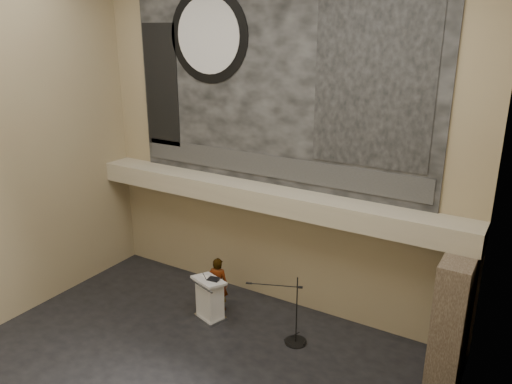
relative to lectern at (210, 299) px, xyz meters
The scene contains 18 objects.
floor 2.48m from the lectern, 71.24° to the right, with size 10.00×10.00×0.00m, color black.
wall_back 4.15m from the lectern, 65.49° to the left, with size 10.00×0.02×8.50m, color #907D5C.
wall_right 7.23m from the lectern, 21.63° to the right, with size 0.02×8.00×8.50m, color #907D5C.
soffit 2.84m from the lectern, 59.24° to the left, with size 10.00×0.80×0.50m, color tan.
sprinkler_left 2.60m from the lectern, 123.14° to the left, with size 0.04×0.04×0.06m, color #B2893D.
sprinkler_right 3.64m from the lectern, 25.16° to the left, with size 0.04×0.04×0.06m, color #B2893D.
banner 5.47m from the lectern, 65.11° to the left, with size 8.00×0.05×5.00m, color black.
banner_text_strip 3.59m from the lectern, 64.58° to the left, with size 7.76×0.02×0.55m, color #2C2C2C.
banner_clock_rim 6.44m from the lectern, 121.95° to the left, with size 2.30×2.30×0.02m, color black.
banner_clock_face 6.44m from the lectern, 122.26° to the left, with size 1.84×1.84×0.02m, color silver.
banner_building_print 6.35m from the lectern, 27.26° to the left, with size 2.60×0.02×3.60m, color black.
banner_brick_print 5.75m from the lectern, 148.00° to the left, with size 1.10×0.02×3.20m, color black.
stone_pier 5.55m from the lectern, ahead, with size 0.60×1.40×2.70m, color #433529.
lectern is the anchor object (origin of this frame).
binder 0.58m from the lectern, 11.19° to the left, with size 0.26×0.21×0.04m, color black.
papers 0.58m from the lectern, 159.83° to the right, with size 0.23×0.31×0.01m, color silver.
speaker_person 0.49m from the lectern, 98.69° to the left, with size 0.53×0.35×1.45m, color white.
mic_stand 2.26m from the lectern, ahead, with size 1.33×0.70×1.67m.
Camera 1 is at (5.77, -6.35, 6.94)m, focal length 35.00 mm.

